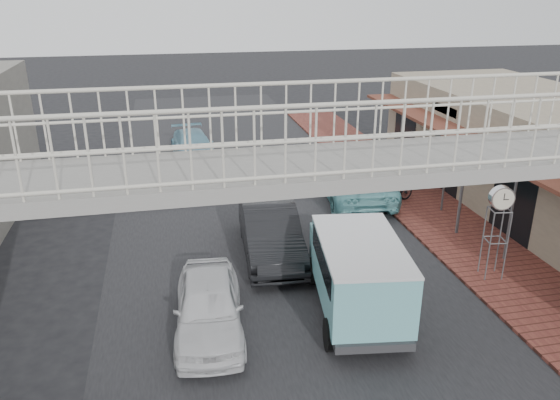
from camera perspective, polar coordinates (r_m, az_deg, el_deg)
name	(u,v)px	position (r m, az deg, el deg)	size (l,w,h in m)	color
ground	(292,304)	(14.74, 1.28, -10.83)	(120.00, 120.00, 0.00)	black
road_strip	(292,304)	(14.74, 1.28, -10.81)	(10.00, 60.00, 0.01)	black
sidewalk	(458,234)	(19.46, 18.15, -3.41)	(3.00, 40.00, 0.10)	brown
footbridge	(345,270)	(9.82, 6.84, -7.23)	(16.40, 2.40, 6.34)	gray
white_hatchback	(209,306)	(13.49, -7.47, -10.93)	(1.62, 4.02, 1.37)	silver
dark_sedan	(270,232)	(16.92, -1.01, -3.33)	(1.66, 4.77, 1.57)	black
angkot_curb	(353,179)	(21.82, 7.68, 2.15)	(2.45, 5.32, 1.48)	#6FBCC1
angkot_far	(193,146)	(27.00, -9.04, 5.63)	(1.82, 4.48, 1.30)	#679CB2
angkot_van	(358,267)	(13.81, 8.12, -6.92)	(2.52, 4.58, 2.14)	black
motorcycle_near	(409,183)	(22.57, 13.28, 1.75)	(0.53, 1.51, 0.79)	black
motorcycle_far	(396,190)	(21.36, 12.07, 0.99)	(0.46, 1.63, 0.98)	black
street_clock	(501,202)	(16.07, 22.10, -0.22)	(0.70, 0.60, 2.74)	#59595B
arrow_sign	(489,161)	(18.88, 20.98, 3.84)	(1.85, 1.19, 3.13)	#59595B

